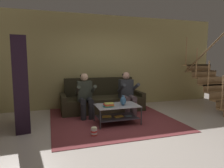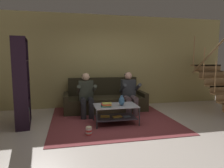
{
  "view_description": "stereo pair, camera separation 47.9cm",
  "coord_description": "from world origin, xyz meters",
  "px_view_note": "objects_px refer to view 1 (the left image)",
  "views": [
    {
      "loc": [
        -1.55,
        -3.81,
        1.52
      ],
      "look_at": [
        -0.05,
        0.92,
        0.9
      ],
      "focal_mm": 32.0,
      "sensor_mm": 36.0,
      "label": 1
    },
    {
      "loc": [
        -1.09,
        -3.93,
        1.52
      ],
      "look_at": [
        -0.05,
        0.92,
        0.9
      ],
      "focal_mm": 32.0,
      "sensor_mm": 36.0,
      "label": 2
    }
  ],
  "objects_px": {
    "book_stack": "(109,105)",
    "popcorn_tub": "(94,131)",
    "couch": "(102,100)",
    "bookshelf": "(19,94)",
    "coffee_table": "(117,111)",
    "person_seated_left": "(85,93)",
    "vase": "(123,101)",
    "person_seated_right": "(127,91)"
  },
  "relations": [
    {
      "from": "person_seated_left",
      "to": "vase",
      "type": "xyz_separation_m",
      "value": [
        0.75,
        -0.83,
        -0.07
      ]
    },
    {
      "from": "person_seated_left",
      "to": "person_seated_right",
      "type": "distance_m",
      "value": 1.19
    },
    {
      "from": "popcorn_tub",
      "to": "coffee_table",
      "type": "bearing_deg",
      "value": 40.98
    },
    {
      "from": "person_seated_left",
      "to": "coffee_table",
      "type": "relative_size",
      "value": 1.15
    },
    {
      "from": "couch",
      "to": "popcorn_tub",
      "type": "relative_size",
      "value": 12.9
    },
    {
      "from": "coffee_table",
      "to": "popcorn_tub",
      "type": "bearing_deg",
      "value": -139.02
    },
    {
      "from": "coffee_table",
      "to": "popcorn_tub",
      "type": "distance_m",
      "value": 0.93
    },
    {
      "from": "coffee_table",
      "to": "bookshelf",
      "type": "relative_size",
      "value": 0.51
    },
    {
      "from": "vase",
      "to": "bookshelf",
      "type": "bearing_deg",
      "value": 170.34
    },
    {
      "from": "vase",
      "to": "book_stack",
      "type": "bearing_deg",
      "value": -172.48
    },
    {
      "from": "book_stack",
      "to": "bookshelf",
      "type": "distance_m",
      "value": 1.97
    },
    {
      "from": "vase",
      "to": "popcorn_tub",
      "type": "bearing_deg",
      "value": -146.65
    },
    {
      "from": "book_stack",
      "to": "person_seated_left",
      "type": "bearing_deg",
      "value": 113.46
    },
    {
      "from": "coffee_table",
      "to": "vase",
      "type": "relative_size",
      "value": 4.35
    },
    {
      "from": "couch",
      "to": "bookshelf",
      "type": "bearing_deg",
      "value": -154.81
    },
    {
      "from": "coffee_table",
      "to": "couch",
      "type": "bearing_deg",
      "value": 90.89
    },
    {
      "from": "person_seated_left",
      "to": "couch",
      "type": "bearing_deg",
      "value": 43.14
    },
    {
      "from": "coffee_table",
      "to": "vase",
      "type": "distance_m",
      "value": 0.3
    },
    {
      "from": "person_seated_left",
      "to": "book_stack",
      "type": "relative_size",
      "value": 4.68
    },
    {
      "from": "person_seated_left",
      "to": "person_seated_right",
      "type": "height_order",
      "value": "person_seated_right"
    },
    {
      "from": "person_seated_left",
      "to": "person_seated_right",
      "type": "bearing_deg",
      "value": 0.03
    },
    {
      "from": "vase",
      "to": "popcorn_tub",
      "type": "xyz_separation_m",
      "value": [
        -0.82,
        -0.54,
        -0.46
      ]
    },
    {
      "from": "person_seated_left",
      "to": "popcorn_tub",
      "type": "distance_m",
      "value": 1.47
    },
    {
      "from": "person_seated_left",
      "to": "book_stack",
      "type": "xyz_separation_m",
      "value": [
        0.38,
        -0.87,
        -0.14
      ]
    },
    {
      "from": "person_seated_right",
      "to": "person_seated_left",
      "type": "bearing_deg",
      "value": -179.97
    },
    {
      "from": "person_seated_right",
      "to": "coffee_table",
      "type": "xyz_separation_m",
      "value": [
        -0.57,
        -0.77,
        -0.34
      ]
    },
    {
      "from": "person_seated_left",
      "to": "vase",
      "type": "distance_m",
      "value": 1.12
    },
    {
      "from": "couch",
      "to": "bookshelf",
      "type": "xyz_separation_m",
      "value": [
        -2.12,
        -1.0,
        0.46
      ]
    },
    {
      "from": "person_seated_left",
      "to": "coffee_table",
      "type": "height_order",
      "value": "person_seated_left"
    },
    {
      "from": "person_seated_left",
      "to": "person_seated_right",
      "type": "xyz_separation_m",
      "value": [
        1.19,
        0.0,
        0.0
      ]
    },
    {
      "from": "person_seated_right",
      "to": "vase",
      "type": "height_order",
      "value": "person_seated_right"
    },
    {
      "from": "book_stack",
      "to": "bookshelf",
      "type": "bearing_deg",
      "value": 167.1
    },
    {
      "from": "book_stack",
      "to": "popcorn_tub",
      "type": "xyz_separation_m",
      "value": [
        -0.45,
        -0.49,
        -0.4
      ]
    },
    {
      "from": "person_seated_right",
      "to": "bookshelf",
      "type": "bearing_deg",
      "value": -170.79
    },
    {
      "from": "person_seated_left",
      "to": "bookshelf",
      "type": "bearing_deg",
      "value": -163.92
    },
    {
      "from": "person_seated_left",
      "to": "coffee_table",
      "type": "xyz_separation_m",
      "value": [
        0.61,
        -0.77,
        -0.33
      ]
    },
    {
      "from": "person_seated_right",
      "to": "book_stack",
      "type": "xyz_separation_m",
      "value": [
        -0.81,
        -0.88,
        -0.14
      ]
    },
    {
      "from": "person_seated_right",
      "to": "popcorn_tub",
      "type": "distance_m",
      "value": 1.94
    },
    {
      "from": "couch",
      "to": "vase",
      "type": "height_order",
      "value": "couch"
    },
    {
      "from": "couch",
      "to": "person_seated_left",
      "type": "bearing_deg",
      "value": -136.86
    },
    {
      "from": "couch",
      "to": "popcorn_tub",
      "type": "xyz_separation_m",
      "value": [
        -0.67,
        -1.93,
        -0.21
      ]
    },
    {
      "from": "person_seated_right",
      "to": "coffee_table",
      "type": "distance_m",
      "value": 1.02
    }
  ]
}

